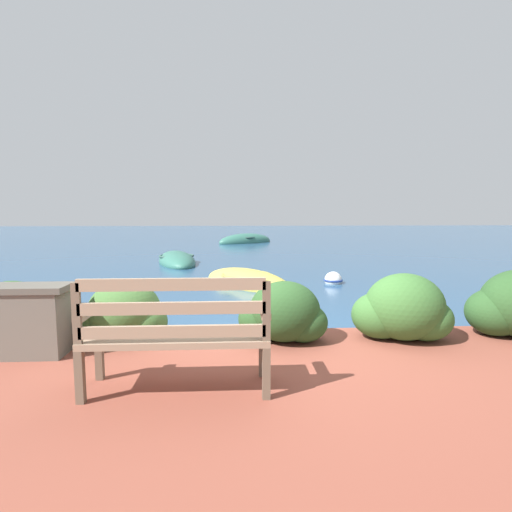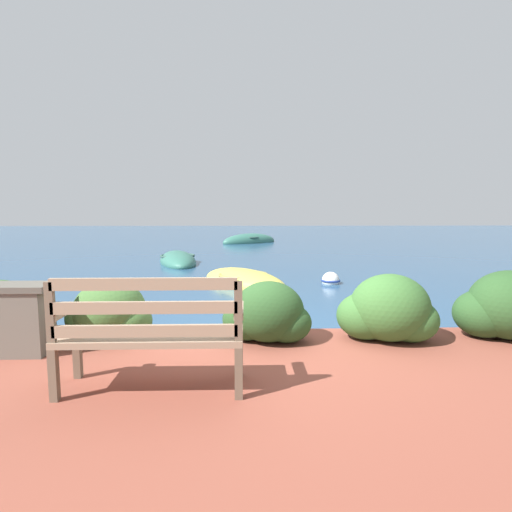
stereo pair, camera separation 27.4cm
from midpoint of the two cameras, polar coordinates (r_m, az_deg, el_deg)
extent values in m
plane|color=navy|center=(4.92, 0.23, -12.85)|extent=(80.00, 80.00, 0.00)
cube|color=brown|center=(3.73, -23.49, -13.00)|extent=(0.06, 0.06, 0.40)
cube|color=brown|center=(3.50, -1.38, -13.72)|extent=(0.06, 0.06, 0.40)
cube|color=brown|center=(3.36, -26.08, -15.27)|extent=(0.06, 0.06, 0.40)
cube|color=brown|center=(3.11, -1.16, -16.38)|extent=(0.06, 0.06, 0.40)
cube|color=gray|center=(3.28, -13.53, -11.14)|extent=(1.43, 0.48, 0.05)
cube|color=gray|center=(3.06, -14.31, -10.44)|extent=(1.36, 0.04, 0.09)
cube|color=gray|center=(3.01, -14.41, -7.24)|extent=(1.36, 0.04, 0.09)
cube|color=gray|center=(2.97, -14.50, -3.97)|extent=(1.36, 0.04, 0.09)
cube|color=brown|center=(3.22, -26.49, -7.37)|extent=(0.06, 0.04, 0.45)
cube|color=brown|center=(2.96, -1.18, -7.87)|extent=(0.06, 0.04, 0.45)
cube|color=gray|center=(3.42, -25.05, -7.30)|extent=(0.07, 0.43, 0.05)
cube|color=gray|center=(3.17, -1.30, -7.72)|extent=(0.07, 0.43, 0.05)
ellipsoid|color=#2D5628|center=(5.15, -32.92, -6.67)|extent=(0.78, 0.70, 0.66)
ellipsoid|color=#2D5628|center=(5.05, -31.13, -8.16)|extent=(0.54, 0.49, 0.43)
ellipsoid|color=#426B33|center=(4.64, -19.88, -7.39)|extent=(0.77, 0.70, 0.66)
ellipsoid|color=#426B33|center=(4.78, -22.10, -8.27)|extent=(0.58, 0.52, 0.46)
ellipsoid|color=#426B33|center=(4.58, -17.61, -8.98)|extent=(0.54, 0.49, 0.43)
ellipsoid|color=#284C23|center=(4.36, 2.29, -7.90)|extent=(0.77, 0.69, 0.66)
ellipsoid|color=#284C23|center=(4.42, -0.56, -8.96)|extent=(0.58, 0.52, 0.46)
ellipsoid|color=#284C23|center=(4.37, 4.89, -9.44)|extent=(0.54, 0.49, 0.42)
ellipsoid|color=#38662D|center=(4.64, 18.85, -6.87)|extent=(0.86, 0.77, 0.73)
ellipsoid|color=#38662D|center=(4.65, 15.77, -8.12)|extent=(0.65, 0.58, 0.52)
ellipsoid|color=#38662D|center=(4.72, 21.44, -8.37)|extent=(0.60, 0.54, 0.47)
ellipsoid|color=#284C23|center=(5.25, 29.80, -6.95)|extent=(0.67, 0.60, 0.54)
ellipsoid|color=#DBC64C|center=(8.92, -2.25, -3.78)|extent=(2.43, 2.72, 0.60)
torus|color=olive|center=(8.89, -2.26, -2.73)|extent=(1.56, 1.56, 0.07)
cube|color=#846647|center=(9.20, -3.73, -2.62)|extent=(0.78, 0.62, 0.04)
cube|color=#846647|center=(8.65, -0.95, -3.19)|extent=(0.78, 0.62, 0.04)
ellipsoid|color=#336B5B|center=(12.83, -11.85, -0.77)|extent=(1.83, 3.26, 0.64)
torus|color=#304F46|center=(12.81, -11.87, 0.00)|extent=(1.33, 1.33, 0.07)
cube|color=#846647|center=(12.35, -11.64, -0.36)|extent=(0.86, 0.34, 0.04)
cube|color=#846647|center=(13.19, -12.04, 0.05)|extent=(0.86, 0.34, 0.04)
ellipsoid|color=#336B5B|center=(20.46, -1.91, 2.05)|extent=(3.13, 2.54, 0.85)
torus|color=#304F46|center=(20.44, -1.91, 2.70)|extent=(1.38, 1.38, 0.07)
cube|color=#846647|center=(20.18, -3.00, 2.57)|extent=(0.53, 0.72, 0.04)
cube|color=#846647|center=(20.67, -1.02, 2.66)|extent=(0.53, 0.72, 0.04)
sphere|color=white|center=(9.19, 10.13, -3.42)|extent=(0.39, 0.39, 0.39)
torus|color=navy|center=(9.19, 10.13, -3.42)|extent=(0.43, 0.43, 0.05)
camera|label=1|loc=(0.14, -90.67, -0.08)|focal=28.00mm
camera|label=2|loc=(0.14, 89.33, 0.08)|focal=28.00mm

